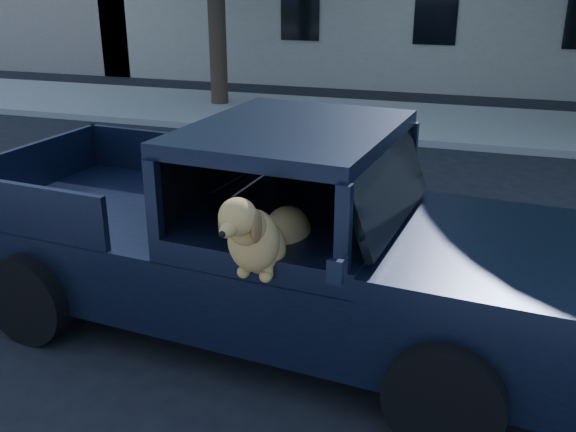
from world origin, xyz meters
The scene contains 4 objects.
ground centered at (0.00, 0.00, 0.00)m, with size 120.00×120.00×0.00m, color black.
far_sidewalk centered at (0.00, 9.20, 0.07)m, with size 60.00×4.00×0.15m, color gray.
lane_stripes centered at (2.00, 3.40, 0.01)m, with size 21.60×0.14×0.01m, color silver, non-canonical shape.
pickup_truck centered at (0.78, -0.41, 0.70)m, with size 6.00×3.23×2.08m.
Camera 1 is at (2.83, -5.77, 3.36)m, focal length 40.00 mm.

